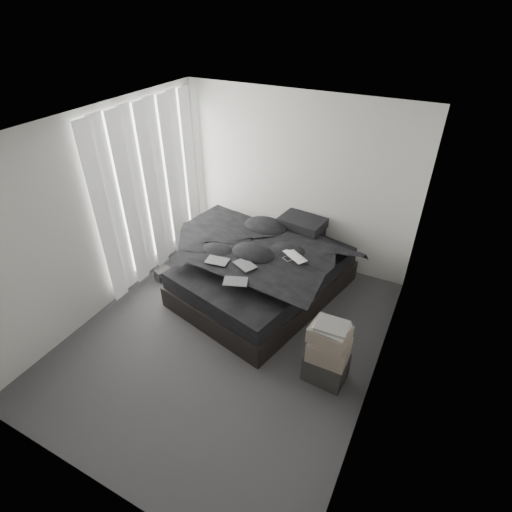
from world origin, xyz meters
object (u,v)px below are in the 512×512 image
at_px(bed, 263,283).
at_px(box_lower, 326,367).
at_px(laptop, 292,252).
at_px(side_stand, 208,236).

relative_size(bed, box_lower, 5.11).
height_order(bed, box_lower, box_lower).
distance_m(laptop, box_lower, 1.50).
bearing_deg(side_stand, laptop, -18.26).
bearing_deg(laptop, bed, -154.50).
bearing_deg(bed, box_lower, -25.70).
distance_m(bed, box_lower, 1.68).
height_order(laptop, box_lower, laptop).
xyz_separation_m(laptop, side_stand, (-1.70, 0.56, -0.52)).
relative_size(bed, side_stand, 3.53).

